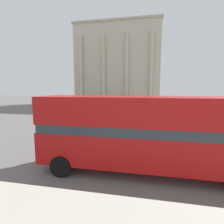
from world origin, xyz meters
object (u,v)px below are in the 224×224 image
Objects in this scene: traffic_light_near at (162,123)px; double_decker_bus at (145,131)px; pedestrian_red at (78,122)px; car_silver at (170,116)px; pedestrian_olive at (126,107)px; plaza_building_left at (120,67)px; traffic_light_mid at (178,112)px.

double_decker_bus is at bearing -111.39° from traffic_light_near.
double_decker_bus is 2.89m from traffic_light_near.
traffic_light_near reaches higher than pedestrian_red.
car_silver is at bearing -83.29° from pedestrian_red.
pedestrian_red is at bearing 129.58° from double_decker_bus.
pedestrian_olive is at bearing 97.68° from double_decker_bus.
traffic_light_near is at bearing -153.64° from pedestrian_red.
pedestrian_red reaches higher than car_silver.
pedestrian_olive is at bearing -0.18° from car_silver.
plaza_building_left is (-8.12, 43.04, 8.55)m from double_decker_bus.
traffic_light_near is 1.84× the size of pedestrian_olive.
traffic_light_near is at bearing -108.84° from traffic_light_mid.
plaza_building_left is 6.70× the size of traffic_light_mid.
traffic_light_mid is 7.48m from car_silver.
double_decker_bus is 6.61× the size of pedestrian_red.
plaza_building_left reaches higher than traffic_light_near.
plaza_building_left is at bearing -153.96° from pedestrian_olive.
traffic_light_mid is (1.94, 5.69, 0.07)m from traffic_light_near.
pedestrian_red is at bearing 85.93° from car_silver.
pedestrian_red is at bearing 146.44° from traffic_light_near.
car_silver is (2.20, 13.01, -1.49)m from traffic_light_near.
plaza_building_left is at bearing 102.80° from traffic_light_near.
double_decker_bus reaches higher than pedestrian_red.
pedestrian_olive is (-6.88, 15.61, -1.21)m from traffic_light_mid.
pedestrian_olive is (4.24, -19.04, -9.78)m from plaza_building_left.
traffic_light_near is 9.74m from pedestrian_red.
plaza_building_left is 12.77× the size of pedestrian_olive.
car_silver is 2.51× the size of pedestrian_red.
traffic_light_near is 13.27m from car_silver.
traffic_light_mid is at bearing 68.83° from double_decker_bus.
car_silver is at bearing 87.99° from traffic_light_mid.
traffic_light_mid is at bearing -72.22° from plaza_building_left.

